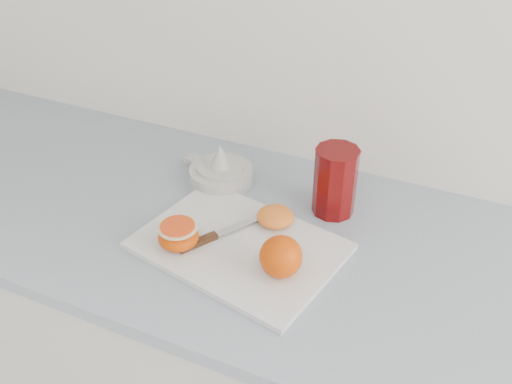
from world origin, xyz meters
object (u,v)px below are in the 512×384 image
counter (266,374)px  half_orange (178,235)px  red_tumbler (335,184)px  cutting_board (239,246)px  citrus_juicer (220,172)px

counter → half_orange: 0.51m
counter → red_tumbler: red_tumbler is taller
cutting_board → half_orange: size_ratio=4.80×
counter → red_tumbler: 0.54m
half_orange → red_tumbler: 0.34m
counter → cutting_board: 0.46m
citrus_juicer → red_tumbler: size_ratio=1.21×
citrus_juicer → red_tumbler: bearing=0.1°
counter → cutting_board: size_ratio=6.09×
red_tumbler → half_orange: bearing=-132.9°
cutting_board → citrus_juicer: bearing=125.9°
cutting_board → citrus_juicer: 0.24m
half_orange → citrus_juicer: (-0.04, 0.24, -0.01)m
counter → citrus_juicer: citrus_juicer is taller
half_orange → red_tumbler: bearing=47.1°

